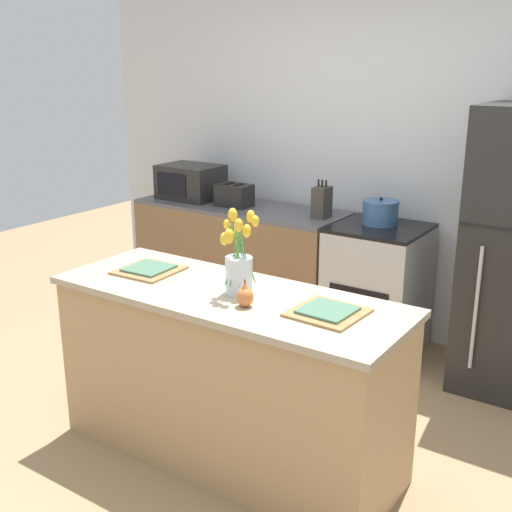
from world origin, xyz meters
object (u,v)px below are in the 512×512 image
plate_setting_right (328,312)px  stove_range (377,290)px  pear_figurine (245,296)px  microwave (191,182)px  knife_block (322,202)px  plate_setting_left (149,270)px  toaster (234,195)px  cooking_pot (380,212)px  flower_vase (239,264)px

plate_setting_right → stove_range: bearing=105.5°
pear_figurine → microwave: size_ratio=0.27×
knife_block → stove_range: bearing=0.3°
stove_range → knife_block: size_ratio=3.36×
stove_range → plate_setting_right: size_ratio=2.87×
plate_setting_left → stove_range: bearing=68.0°
stove_range → toaster: size_ratio=3.24×
pear_figurine → stove_range: bearing=92.7°
knife_block → cooking_pot: bearing=7.8°
pear_figurine → plate_setting_right: pear_figurine is taller
toaster → cooking_pot: (1.15, 0.10, -0.00)m
stove_range → microwave: microwave is taller
plate_setting_right → plate_setting_left: bearing=180.0°
flower_vase → pear_figurine: 0.20m
microwave → knife_block: size_ratio=1.78×
plate_setting_right → toaster: size_ratio=1.13×
toaster → cooking_pot: cooking_pot is taller
cooking_pot → plate_setting_left: bearing=-110.4°
plate_setting_right → knife_block: bearing=119.4°
toaster → microwave: 0.47m
stove_range → pear_figurine: bearing=-87.3°
toaster → stove_range: bearing=2.2°
pear_figurine → microwave: (-1.73, 1.71, 0.09)m
knife_block → pear_figurine: bearing=-72.6°
cooking_pot → plate_setting_right: bearing=-74.1°
flower_vase → toaster: flower_vase is taller
plate_setting_left → microwave: 1.88m
stove_range → cooking_pot: 0.54m
toaster → microwave: (-0.47, 0.04, 0.05)m
flower_vase → plate_setting_right: bearing=0.4°
stove_range → microwave: 1.75m
flower_vase → cooking_pot: bearing=89.4°
flower_vase → plate_setting_right: (0.48, 0.00, -0.14)m
cooking_pot → microwave: (-1.62, -0.06, 0.05)m
pear_figurine → cooking_pot: bearing=93.6°
toaster → knife_block: knife_block is taller
flower_vase → plate_setting_left: bearing=179.7°
plate_setting_right → cooking_pot: size_ratio=1.27×
pear_figurine → plate_setting_left: size_ratio=0.41×
microwave → knife_block: 1.20m
pear_figurine → plate_setting_left: bearing=169.6°
stove_range → toaster: (-1.18, -0.04, 0.54)m
cooking_pot → knife_block: knife_block is taller
flower_vase → knife_block: 1.63m
pear_figurine → plate_setting_right: 0.38m
plate_setting_right → knife_block: size_ratio=1.17×
stove_range → knife_block: (-0.45, -0.00, 0.57)m
plate_setting_right → pear_figurine: bearing=-159.7°
plate_setting_left → toaster: bearing=109.7°
flower_vase → cooking_pot: (0.02, 1.63, -0.06)m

